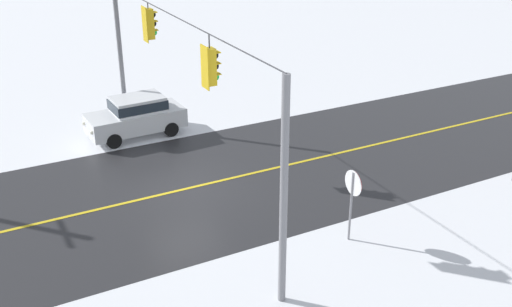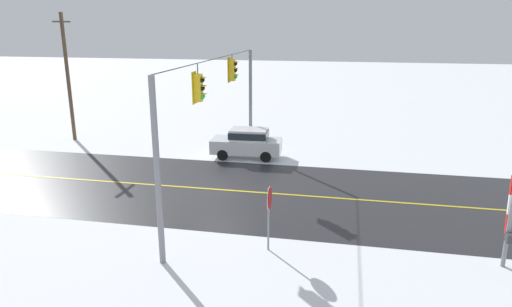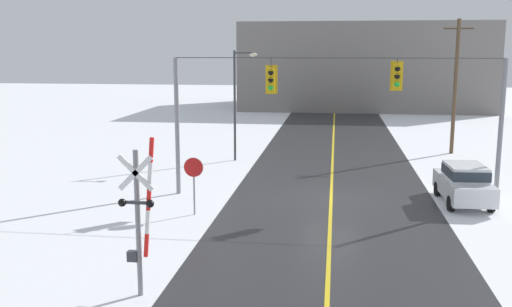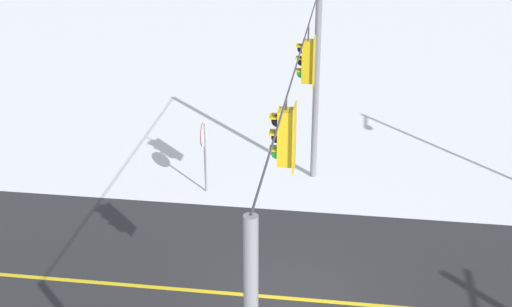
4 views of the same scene
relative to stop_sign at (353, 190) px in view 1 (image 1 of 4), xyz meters
name	(u,v)px [view 1 (image 1 of 4)]	position (x,y,z in m)	size (l,w,h in m)	color
ground_plane	(184,190)	(5.43, 3.32, -1.71)	(160.00, 160.00, 0.00)	white
road_asphalt	(7,231)	(5.43, 9.32, -1.71)	(9.00, 80.00, 0.01)	#28282B
lane_centre_line	(7,231)	(5.43, 9.32, -1.70)	(0.14, 72.00, 0.01)	gold
signal_span	(178,81)	(5.42, 3.31, 2.34)	(14.20, 0.47, 6.22)	gray
stop_sign	(353,190)	(0.00, 0.00, 0.00)	(0.80, 0.09, 2.35)	gray
parked_car_white	(136,115)	(11.08, 3.23, -0.76)	(1.96, 4.26, 1.74)	white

